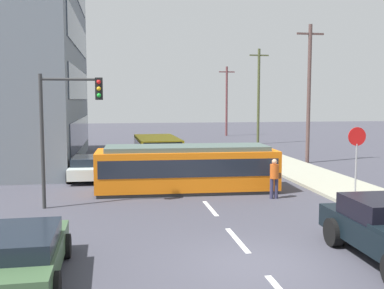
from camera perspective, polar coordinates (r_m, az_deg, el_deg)
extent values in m
plane|color=#3F3E49|center=(21.47, 0.15, -5.49)|extent=(120.00, 120.00, 0.00)
cube|color=#9E9E8A|center=(20.08, 21.80, -6.47)|extent=(3.20, 36.00, 0.14)
cube|color=silver|center=(13.87, 5.66, -11.74)|extent=(0.16, 2.40, 0.01)
cube|color=silver|center=(17.63, 2.29, -7.94)|extent=(0.16, 2.40, 0.01)
cube|color=silver|center=(26.76, -1.74, -3.26)|extent=(0.16, 2.40, 0.01)
cube|color=silver|center=(32.66, -3.11, -1.65)|extent=(0.16, 2.40, 0.01)
cube|color=#2D3847|center=(31.22, -13.70, 1.39)|extent=(0.06, 13.72, 1.92)
cube|color=#2D3847|center=(31.16, -13.84, 7.27)|extent=(0.06, 13.72, 1.92)
cube|color=#2D3847|center=(31.42, -13.98, 13.11)|extent=(0.06, 13.72, 1.92)
cube|color=orange|center=(20.68, -0.66, -3.07)|extent=(8.13, 2.78, 1.73)
cube|color=#2D2D2D|center=(20.84, -0.66, -5.62)|extent=(7.97, 2.65, 0.15)
cube|color=#4A5B55|center=(20.55, -0.66, -0.41)|extent=(7.32, 2.38, 0.20)
cube|color=#1E232D|center=(20.65, -0.66, -2.50)|extent=(7.81, 2.81, 0.76)
cube|color=yellow|center=(29.08, -4.36, -0.52)|extent=(2.70, 5.64, 1.46)
cube|color=black|center=(26.37, -3.65, -0.67)|extent=(2.25, 0.20, 0.88)
cube|color=black|center=(29.06, -4.37, 0.00)|extent=(2.71, 4.81, 0.58)
cylinder|color=black|center=(27.40, -3.90, -2.12)|extent=(2.58, 0.99, 0.90)
cylinder|color=black|center=(30.90, -4.75, -1.24)|extent=(2.58, 0.99, 0.90)
cylinder|color=#302F4A|center=(19.51, 9.90, -5.43)|extent=(0.16, 0.16, 0.85)
cylinder|color=#302F4A|center=(19.58, 10.45, -5.40)|extent=(0.16, 0.16, 0.85)
cylinder|color=#CA531A|center=(19.42, 10.21, -3.32)|extent=(0.36, 0.36, 0.60)
sphere|color=tan|center=(19.36, 10.23, -2.12)|extent=(0.22, 0.22, 0.22)
cube|color=#5D3219|center=(19.57, 10.76, -3.85)|extent=(0.22, 0.18, 0.24)
cylinder|color=black|center=(13.78, 17.21, -10.38)|extent=(0.29, 0.80, 0.80)
cube|color=#3F5D3B|center=(11.49, -20.41, -13.13)|extent=(1.81, 4.46, 0.55)
cube|color=black|center=(11.21, -20.63, -11.07)|extent=(1.64, 2.47, 0.40)
cylinder|color=black|center=(12.69, -15.38, -12.10)|extent=(0.23, 0.64, 0.64)
cylinder|color=black|center=(10.20, -16.73, -16.62)|extent=(0.23, 0.64, 0.64)
cube|color=silver|center=(24.53, -12.61, -3.00)|extent=(1.94, 4.32, 0.55)
cube|color=black|center=(24.31, -12.66, -1.95)|extent=(1.74, 2.39, 0.40)
cylinder|color=black|center=(25.91, -14.36, -3.02)|extent=(0.24, 0.65, 0.64)
cylinder|color=black|center=(25.76, -10.33, -2.99)|extent=(0.24, 0.65, 0.64)
cylinder|color=black|center=(23.40, -15.10, -3.96)|extent=(0.24, 0.65, 0.64)
cylinder|color=black|center=(23.23, -10.63, -3.93)|extent=(0.24, 0.65, 0.64)
cylinder|color=gray|center=(19.94, 19.73, -3.07)|extent=(0.07, 0.07, 2.20)
cylinder|color=red|center=(19.78, 19.86, 0.95)|extent=(0.76, 0.04, 0.76)
cylinder|color=#333333|center=(18.12, -18.15, 0.30)|extent=(0.14, 0.14, 5.09)
cylinder|color=#333333|center=(17.93, -14.98, 7.85)|extent=(2.13, 0.10, 0.10)
cube|color=black|center=(17.84, -11.51, 6.82)|extent=(0.28, 0.24, 0.84)
sphere|color=red|center=(17.72, -11.55, 7.63)|extent=(0.16, 0.16, 0.16)
sphere|color=gold|center=(17.71, -11.53, 6.82)|extent=(0.16, 0.16, 0.16)
sphere|color=green|center=(17.71, -11.51, 6.02)|extent=(0.16, 0.16, 0.16)
cylinder|color=brown|center=(30.71, 14.34, 6.05)|extent=(0.24, 0.24, 8.92)
cube|color=brown|center=(30.99, 14.52, 13.21)|extent=(1.80, 0.12, 0.12)
cylinder|color=#4A502C|center=(43.05, 8.28, 5.91)|extent=(0.24, 0.24, 8.78)
cube|color=#4A502C|center=(43.23, 8.35, 10.93)|extent=(1.80, 0.12, 0.12)
cylinder|color=brown|center=(52.34, 4.33, 5.38)|extent=(0.24, 0.24, 7.84)
cube|color=brown|center=(52.43, 4.36, 9.00)|extent=(1.80, 0.12, 0.12)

